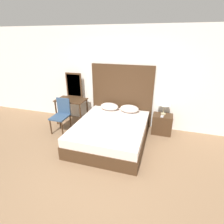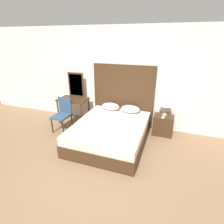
# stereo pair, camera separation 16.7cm
# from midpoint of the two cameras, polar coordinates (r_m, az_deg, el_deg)

# --- Properties ---
(ground_plane) EXTENTS (16.00, 16.00, 0.00)m
(ground_plane) POSITION_cam_midpoint_polar(r_m,az_deg,el_deg) (3.55, -7.37, -19.41)
(ground_plane) COLOR #8C6B4C
(wall_back) EXTENTS (10.00, 0.06, 2.70)m
(wall_back) POSITION_cam_midpoint_polar(r_m,az_deg,el_deg) (4.92, 2.90, 10.87)
(wall_back) COLOR white
(wall_back) RESTS_ON ground_plane
(bed) EXTENTS (1.66, 2.04, 0.50)m
(bed) POSITION_cam_midpoint_polar(r_m,az_deg,el_deg) (4.31, -1.51, -6.68)
(bed) COLOR #422B19
(bed) RESTS_ON ground_plane
(headboard) EXTENTS (1.74, 0.05, 1.74)m
(headboard) POSITION_cam_midpoint_polar(r_m,az_deg,el_deg) (4.98, 2.21, 5.30)
(headboard) COLOR #422B19
(headboard) RESTS_ON ground_plane
(pillow_left) EXTENTS (0.51, 0.35, 0.20)m
(pillow_left) POSITION_cam_midpoint_polar(r_m,az_deg,el_deg) (4.92, -1.81, 1.79)
(pillow_left) COLOR silver
(pillow_left) RESTS_ON bed
(pillow_right) EXTENTS (0.51, 0.35, 0.20)m
(pillow_right) POSITION_cam_midpoint_polar(r_m,az_deg,el_deg) (4.78, 4.72, 1.06)
(pillow_right) COLOR silver
(pillow_right) RESTS_ON bed
(phone_on_bed) EXTENTS (0.12, 0.17, 0.01)m
(phone_on_bed) POSITION_cam_midpoint_polar(r_m,az_deg,el_deg) (4.11, -2.37, -4.20)
(phone_on_bed) COLOR #B7B7BC
(phone_on_bed) RESTS_ON bed
(nightstand) EXTENTS (0.51, 0.38, 0.53)m
(nightstand) POSITION_cam_midpoint_polar(r_m,az_deg,el_deg) (4.84, 15.02, -3.83)
(nightstand) COLOR #422B19
(nightstand) RESTS_ON ground_plane
(table_lamp) EXTENTS (0.32, 0.32, 0.39)m
(table_lamp) POSITION_cam_midpoint_polar(r_m,az_deg,el_deg) (4.69, 15.82, 2.93)
(table_lamp) COLOR tan
(table_lamp) RESTS_ON nightstand
(phone_on_nightstand) EXTENTS (0.08, 0.16, 0.01)m
(phone_on_nightstand) POSITION_cam_midpoint_polar(r_m,az_deg,el_deg) (4.64, 15.06, -1.36)
(phone_on_nightstand) COLOR #B7B7BC
(phone_on_nightstand) RESTS_ON nightstand
(vanity_desk) EXTENTS (0.86, 0.54, 0.74)m
(vanity_desk) POSITION_cam_midpoint_polar(r_m,az_deg,el_deg) (5.28, -14.02, 2.64)
(vanity_desk) COLOR #422B19
(vanity_desk) RESTS_ON ground_plane
(vanity_mirror) EXTENTS (0.49, 0.03, 0.72)m
(vanity_mirror) POSITION_cam_midpoint_polar(r_m,az_deg,el_deg) (5.33, -13.21, 8.50)
(vanity_mirror) COLOR #422B19
(vanity_mirror) RESTS_ON vanity_desk
(chair) EXTENTS (0.41, 0.49, 0.89)m
(chair) POSITION_cam_midpoint_polar(r_m,az_deg,el_deg) (4.95, -17.09, -0.42)
(chair) COLOR #334C6B
(chair) RESTS_ON ground_plane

